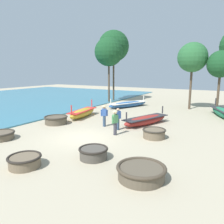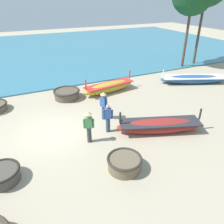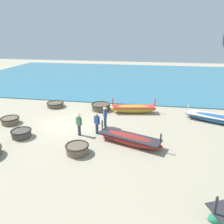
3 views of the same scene
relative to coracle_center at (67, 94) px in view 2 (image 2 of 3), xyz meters
The scene contains 11 objects.
ground_plane 4.44m from the coracle_center, 24.76° to the right, with size 80.00×80.00×0.00m, color tan.
sea 16.11m from the coracle_center, behind, with size 28.00×52.00×0.10m, color teal.
coracle_center is the anchor object (origin of this frame).
coracle_tilted 7.96m from the coracle_center, ahead, with size 1.45×1.45×0.58m.
coracle_weathered 7.79m from the coracle_center, 33.27° to the right, with size 1.42×1.42×0.54m.
long_boat_ochre_hull 10.26m from the coracle_center, 82.00° to the left, with size 3.27×5.53×1.14m.
long_boat_white_hull 7.05m from the coracle_center, 27.84° to the left, with size 2.56×4.64×1.24m.
long_boat_green_hull 3.13m from the coracle_center, 85.42° to the left, with size 1.61×4.24×1.36m.
fisherman_crouching 5.57m from the coracle_center, ahead, with size 0.36×0.50×1.67m.
fisherman_by_coracle 5.18m from the coracle_center, ahead, with size 0.35×0.48×1.57m.
fisherman_standing_left 3.98m from the coracle_center, 17.37° to the left, with size 0.48×0.36×1.67m.
Camera 2 is at (9.94, -1.26, 6.36)m, focal length 35.00 mm.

